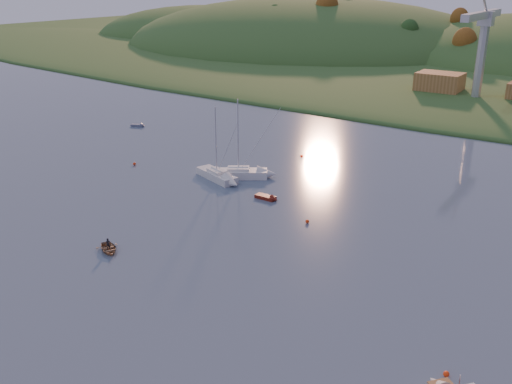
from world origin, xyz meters
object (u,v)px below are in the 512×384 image
Objects in this scene: sailboat_far at (217,175)px; grey_dinghy at (140,125)px; sailboat_near at (238,173)px; red_tender at (270,198)px; canoe at (109,248)px.

grey_dinghy is at bearing 172.34° from sailboat_far.
sailboat_far is (-2.41, -2.53, -0.05)m from sailboat_near.
red_tender is (11.81, -2.78, -0.49)m from sailboat_far.
grey_dinghy is at bearing 124.29° from sailboat_near.
canoe is at bearing -60.17° from sailboat_far.
canoe is 25.23m from red_tender.
red_tender is (9.40, -5.31, -0.55)m from sailboat_near.
red_tender is at bearing -45.25° from grey_dinghy.
sailboat_near is at bearing 150.67° from red_tender.
red_tender is (6.55, 24.37, -0.11)m from canoe.
grey_dinghy is (-34.43, 17.19, -0.51)m from sailboat_far.
sailboat_near is 3.50× the size of red_tender.
canoe is at bearing -70.06° from grey_dinghy.
grey_dinghy reaches higher than canoe.
grey_dinghy is (-39.69, 44.33, -0.13)m from canoe.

